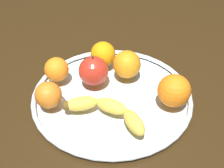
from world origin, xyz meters
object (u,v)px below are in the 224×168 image
Objects in this scene: fruit_bowl at (112,96)px; orange_back_left at (127,64)px; orange_back_right at (174,91)px; apple at (93,71)px; orange_front_left at (48,95)px; orange_front_right at (103,54)px; banana at (107,110)px; orange_center at (57,69)px.

orange_back_left is (-0.88, -8.06, 4.49)cm from fruit_bowl.
apple is at bearing -0.24° from orange_back_right.
orange_front_right is at bearing -104.81° from orange_front_left.
orange_center is (16.88, -7.42, 1.47)cm from banana.
orange_back_right is 1.15× the size of orange_front_right.
apple is at bearing -47.20° from banana.
banana is 3.16× the size of orange_front_right.
orange_front_left is (12.88, 17.30, -0.46)cm from orange_back_left.
orange_front_right is at bearing -128.64° from orange_center.
orange_back_left is 1.15× the size of orange_front_left.
fruit_bowl is 15.67cm from orange_center.
orange_front_right reaches higher than orange_front_left.
orange_back_right is at bearing 158.77° from orange_front_right.
orange_front_right is (8.54, -17.86, 1.72)cm from banana.
fruit_bowl is 15.38cm from orange_back_right.
orange_center is at bearing -71.11° from orange_front_left.
fruit_bowl is 1.85× the size of banana.
banana is at bearing 103.04° from fruit_bowl.
orange_front_right reaches higher than banana.
orange_center reaches higher than banana.
orange_front_right is at bearing -59.85° from banana.
orange_front_right is (0.92, -8.18, -0.35)cm from apple.
orange_back_right is at bearing 179.76° from apple.
orange_front_right reaches higher than fruit_bowl.
orange_back_right is at bearing -138.43° from banana.
fruit_bowl is 9.27cm from orange_back_left.
orange_center is at bearing 13.69° from apple.
apple is 13.01cm from orange_front_left.
orange_back_left is at bearing -153.21° from orange_center.
orange_back_right reaches higher than orange_back_left.
orange_front_right is (7.69, -2.34, -0.24)cm from orange_back_left.
apple is 8.94cm from orange_back_left.
orange_front_left is at bearing 108.89° from orange_center.
orange_front_right is at bearing -83.56° from apple.
orange_front_right is at bearing -56.80° from fruit_bowl.
orange_back_right is (-20.36, 0.08, 0.14)cm from apple.
orange_front_left is 28.83cm from orange_back_right.
banana is at bearing 128.19° from apple.
orange_front_left is at bearing 75.19° from orange_front_right.
fruit_bowl is at bearing 83.78° from orange_back_left.
banana is 16.10cm from orange_back_right.
orange_back_left is at bearing 163.04° from orange_front_right.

